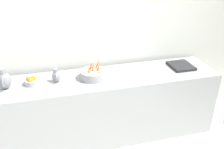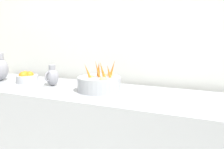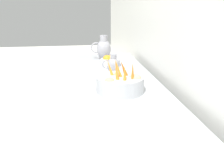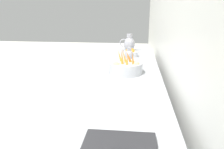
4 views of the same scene
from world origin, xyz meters
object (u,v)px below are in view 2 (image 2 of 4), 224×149
vegetable_colander (100,83)px  metal_pitcher_short (52,76)px  orange_bowl (27,78)px  metal_pitcher_tall (0,68)px

vegetable_colander → metal_pitcher_short: bearing=-92.2°
orange_bowl → metal_pitcher_tall: 0.31m
vegetable_colander → orange_bowl: bearing=-92.3°
metal_pitcher_short → vegetable_colander: bearing=87.8°
metal_pitcher_tall → metal_pitcher_short: (-0.02, 0.59, -0.04)m
metal_pitcher_short → orange_bowl: bearing=-92.6°
orange_bowl → metal_pitcher_short: 0.29m
orange_bowl → metal_pitcher_tall: bearing=-84.5°
orange_bowl → metal_pitcher_tall: size_ratio=0.76×
metal_pitcher_tall → orange_bowl: bearing=95.5°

